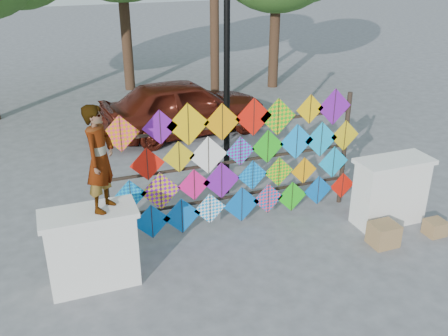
{
  "coord_description": "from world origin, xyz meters",
  "views": [
    {
      "loc": [
        -3.09,
        -6.81,
        4.8
      ],
      "look_at": [
        -0.29,
        0.6,
        1.25
      ],
      "focal_mm": 40.0,
      "sensor_mm": 36.0,
      "label": 1
    }
  ],
  "objects": [
    {
      "name": "lamppost",
      "position": [
        0.3,
        2.0,
        2.69
      ],
      "size": [
        0.28,
        0.28,
        4.46
      ],
      "color": "black",
      "rests_on": "ground"
    },
    {
      "name": "vendor_woman",
      "position": [
        -2.44,
        -0.2,
        2.07
      ],
      "size": [
        0.64,
        0.69,
        1.58
      ],
      "primitive_type": "imported",
      "rotation": [
        0.0,
        0.0,
        0.97
      ],
      "color": "#99999E",
      "rests_on": "parapet_left"
    },
    {
      "name": "kite_rack",
      "position": [
        0.08,
        0.73,
        1.24
      ],
      "size": [
        4.86,
        0.24,
        2.45
      ],
      "color": "black",
      "rests_on": "ground"
    },
    {
      "name": "ground",
      "position": [
        0.0,
        0.0,
        0.0
      ],
      "size": [
        80.0,
        80.0,
        0.0
      ],
      "primitive_type": "plane",
      "color": "gray",
      "rests_on": "ground"
    },
    {
      "name": "cardboard_box_near",
      "position": [
        2.14,
        -0.84,
        0.2
      ],
      "size": [
        0.46,
        0.41,
        0.41
      ],
      "primitive_type": "cube",
      "color": "olive",
      "rests_on": "ground"
    },
    {
      "name": "parapet_left",
      "position": [
        -2.7,
        -0.2,
        0.65
      ],
      "size": [
        1.4,
        0.65,
        1.28
      ],
      "color": "white",
      "rests_on": "ground"
    },
    {
      "name": "sedan",
      "position": [
        0.52,
        5.8,
        0.77
      ],
      "size": [
        4.7,
        2.29,
        1.54
      ],
      "primitive_type": "imported",
      "rotation": [
        0.0,
        0.0,
        1.68
      ],
      "color": "#4C160D",
      "rests_on": "ground"
    },
    {
      "name": "parapet_right",
      "position": [
        2.7,
        -0.2,
        0.65
      ],
      "size": [
        1.4,
        0.65,
        1.28
      ],
      "color": "white",
      "rests_on": "ground"
    },
    {
      "name": "cardboard_box_far",
      "position": [
        3.22,
        -0.9,
        0.14
      ],
      "size": [
        0.34,
        0.31,
        0.29
      ],
      "primitive_type": "cube",
      "color": "olive",
      "rests_on": "ground"
    }
  ]
}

